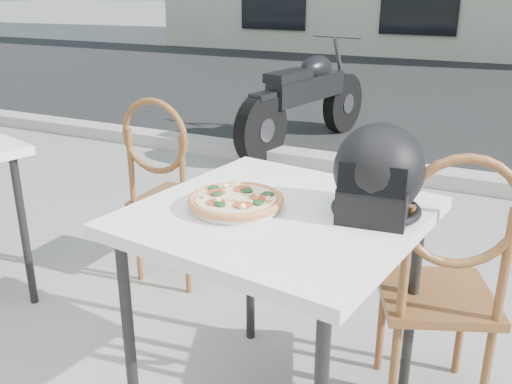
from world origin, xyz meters
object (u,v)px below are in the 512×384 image
at_px(cafe_chair_main, 445,274).
at_px(motorcycle, 307,100).
at_px(pizza, 236,200).
at_px(cafe_table_main, 278,231).
at_px(cafe_chair_side, 168,182).
at_px(helmet, 378,176).
at_px(plate, 236,206).

bearing_deg(cafe_chair_main, motorcycle, -83.44).
bearing_deg(pizza, cafe_table_main, 20.57).
relative_size(pizza, cafe_chair_side, 0.38).
bearing_deg(helmet, pizza, -165.65).
distance_m(helmet, cafe_chair_side, 1.43).
distance_m(cafe_table_main, helmet, 0.38).
xyz_separation_m(plate, helmet, (0.43, 0.15, 0.12)).
xyz_separation_m(cafe_table_main, pizza, (-0.13, -0.05, 0.11)).
bearing_deg(helmet, motorcycle, 108.75).
height_order(cafe_chair_main, motorcycle, cafe_chair_main).
bearing_deg(plate, pizza, 87.54).
bearing_deg(cafe_table_main, pizza, -159.43).
height_order(helmet, cafe_chair_side, helmet).
bearing_deg(helmet, cafe_table_main, -165.99).
bearing_deg(pizza, motorcycle, 107.38).
bearing_deg(cafe_chair_side, motorcycle, -83.04).
height_order(pizza, helmet, helmet).
height_order(cafe_table_main, cafe_chair_main, cafe_chair_main).
bearing_deg(pizza, cafe_chair_side, 136.43).
bearing_deg(cafe_table_main, helmet, 19.46).
height_order(cafe_table_main, helmet, helmet).
distance_m(cafe_chair_main, motorcycle, 3.76).
distance_m(cafe_table_main, plate, 0.16).
relative_size(pizza, helmet, 1.19).
bearing_deg(pizza, helmet, 19.81).
bearing_deg(motorcycle, cafe_chair_side, -71.71).
height_order(plate, motorcycle, motorcycle).
height_order(cafe_table_main, motorcycle, motorcycle).
xyz_separation_m(cafe_table_main, cafe_chair_main, (0.52, 0.28, -0.18)).
distance_m(pizza, cafe_chair_side, 1.15).
bearing_deg(plate, motorcycle, 107.38).
xyz_separation_m(pizza, cafe_chair_main, (0.65, 0.33, -0.28)).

